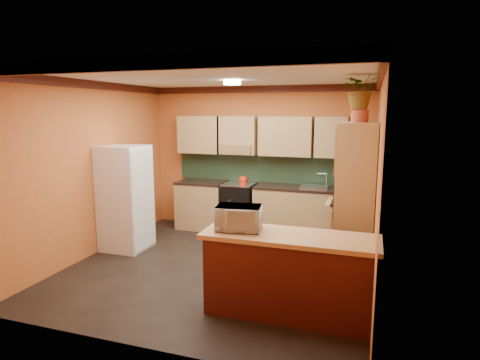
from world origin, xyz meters
name	(u,v)px	position (x,y,z in m)	size (l,w,h in m)	color
room_shell	(226,122)	(0.02, 0.28, 2.09)	(4.24, 4.24, 2.72)	black
base_cabinets_back	(271,211)	(0.33, 1.80, 0.44)	(3.65, 0.60, 0.88)	tan
countertop_back	(272,186)	(0.33, 1.80, 0.90)	(3.65, 0.62, 0.04)	black
stove	(239,208)	(-0.29, 1.80, 0.46)	(0.58, 0.58, 0.91)	black
kettle	(243,180)	(-0.19, 1.75, 1.00)	(0.17, 0.17, 0.18)	red
sink	(315,187)	(1.11, 1.80, 0.94)	(0.48, 0.40, 0.03)	silver
base_cabinets_right	(352,231)	(1.80, 0.99, 0.44)	(0.60, 0.80, 0.88)	tan
countertop_right	(354,201)	(1.80, 0.99, 0.90)	(0.62, 0.80, 0.04)	black
fridge	(125,198)	(-1.75, 0.31, 0.85)	(0.68, 0.66, 1.70)	white
pantry	(355,203)	(1.85, 0.21, 1.05)	(0.48, 0.90, 2.10)	tan
fern_pot	(360,116)	(1.85, 0.26, 2.18)	(0.22, 0.22, 0.16)	#A03F26
fern	(361,89)	(1.85, 0.26, 2.51)	(0.46, 0.40, 0.51)	tan
breakfast_bar	(289,277)	(1.22, -1.04, 0.44)	(1.80, 0.55, 0.88)	#4D1212
bar_top	(289,237)	(1.22, -1.04, 0.91)	(1.90, 0.65, 0.05)	tan
microwave	(239,218)	(0.65, -1.04, 1.07)	(0.50, 0.34, 0.27)	white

